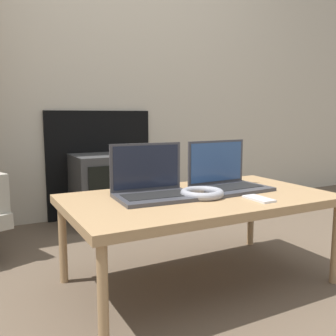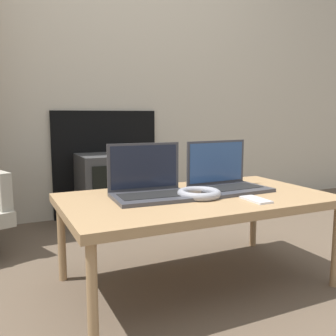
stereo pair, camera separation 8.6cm
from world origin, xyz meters
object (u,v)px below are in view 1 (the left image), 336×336
object	(u,v)px
laptop_left	(153,186)
headphones	(202,193)
laptop_right	(226,179)
phone	(259,199)
tv	(109,189)

from	to	relation	value
laptop_left	headphones	size ratio (longest dim) A/B	1.84
laptop_right	phone	world-z (taller)	laptop_right
laptop_right	phone	distance (m)	0.26
laptop_left	tv	bearing A→B (deg)	84.86
laptop_left	laptop_right	size ratio (longest dim) A/B	1.00
laptop_right	headphones	size ratio (longest dim) A/B	1.84
laptop_right	phone	size ratio (longest dim) A/B	2.47
laptop_right	phone	bearing A→B (deg)	-97.65
laptop_left	headphones	distance (m)	0.22
laptop_right	laptop_left	bearing A→B (deg)	176.90
headphones	tv	distance (m)	1.16
headphones	phone	size ratio (longest dim) A/B	1.34
phone	tv	world-z (taller)	tv
laptop_right	tv	world-z (taller)	laptop_right
laptop_left	phone	bearing A→B (deg)	-31.53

